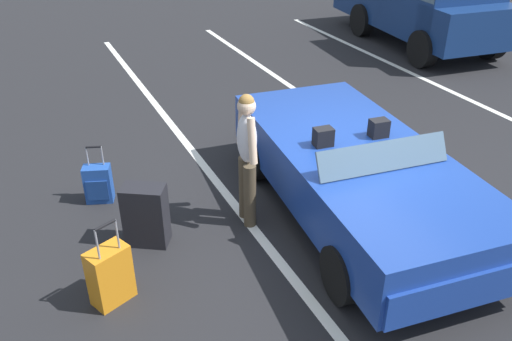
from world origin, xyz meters
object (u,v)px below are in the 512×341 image
at_px(convertible_car, 365,183).
at_px(traveler_person, 247,153).
at_px(suitcase_large_black, 146,215).
at_px(suitcase_medium_bright, 110,275).
at_px(suitcase_small_carryon, 98,184).
at_px(parked_pickup_truck_near, 428,0).

relative_size(convertible_car, traveler_person, 2.60).
bearing_deg(traveler_person, suitcase_large_black, -176.98).
bearing_deg(suitcase_medium_bright, traveler_person, -92.03).
xyz_separation_m(suitcase_large_black, traveler_person, (0.09, 1.22, 0.56)).
bearing_deg(suitcase_medium_bright, suitcase_large_black, -59.30).
height_order(suitcase_medium_bright, suitcase_small_carryon, suitcase_medium_bright).
height_order(suitcase_small_carryon, traveler_person, traveler_person).
bearing_deg(convertible_car, suitcase_large_black, -101.17).
bearing_deg(convertible_car, suitcase_small_carryon, -118.27).
relative_size(convertible_car, suitcase_medium_bright, 4.48).
xyz_separation_m(suitcase_medium_bright, parked_pickup_truck_near, (-5.61, 8.66, 0.79)).
relative_size(suitcase_large_black, suitcase_medium_bright, 0.77).
bearing_deg(traveler_person, convertible_car, -21.51).
relative_size(suitcase_medium_bright, traveler_person, 0.58).
height_order(traveler_person, parked_pickup_truck_near, parked_pickup_truck_near).
distance_m(suitcase_large_black, parked_pickup_truck_near, 9.45).
distance_m(convertible_car, suitcase_large_black, 2.55).
xyz_separation_m(suitcase_large_black, parked_pickup_truck_near, (-4.82, 8.09, 0.74)).
height_order(suitcase_large_black, suitcase_medium_bright, suitcase_medium_bright).
distance_m(convertible_car, suitcase_medium_bright, 3.01).
distance_m(suitcase_large_black, suitcase_medium_bright, 0.97).
bearing_deg(parked_pickup_truck_near, convertible_car, -39.41).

